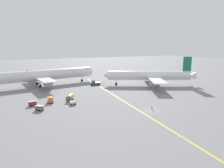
{
  "coord_description": "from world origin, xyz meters",
  "views": [
    {
      "loc": [
        -40.66,
        -48.39,
        20.86
      ],
      "look_at": [
        0.34,
        28.25,
        4.0
      ],
      "focal_mm": 30.94,
      "sensor_mm": 36.0,
      "label": 1
    }
  ],
  "objects_px": {
    "airliner_being_pushed": "(150,76)",
    "ground_crew_ramp_agent_by_cones": "(152,107)",
    "gse_fuel_bowser_stubby": "(70,97)",
    "airliner_at_gate_left": "(44,75)",
    "jet_bridge": "(33,73)",
    "gse_container_dolly_flat": "(50,99)",
    "gse_gpu_cart_small": "(73,103)",
    "pushback_tug": "(95,83)",
    "gse_baggage_cart_trailing": "(39,108)",
    "gse_baggage_cart_near_cluster": "(33,103)"
  },
  "relations": [
    {
      "from": "gse_fuel_bowser_stubby",
      "to": "ground_crew_ramp_agent_by_cones",
      "type": "bearing_deg",
      "value": -48.03
    },
    {
      "from": "pushback_tug",
      "to": "ground_crew_ramp_agent_by_cones",
      "type": "height_order",
      "value": "pushback_tug"
    },
    {
      "from": "airliner_being_pushed",
      "to": "gse_gpu_cart_small",
      "type": "height_order",
      "value": "airliner_being_pushed"
    },
    {
      "from": "airliner_at_gate_left",
      "to": "ground_crew_ramp_agent_by_cones",
      "type": "distance_m",
      "value": 64.95
    },
    {
      "from": "airliner_being_pushed",
      "to": "pushback_tug",
      "type": "distance_m",
      "value": 30.23
    },
    {
      "from": "jet_bridge",
      "to": "airliner_at_gate_left",
      "type": "bearing_deg",
      "value": -82.35
    },
    {
      "from": "gse_fuel_bowser_stubby",
      "to": "jet_bridge",
      "type": "height_order",
      "value": "jet_bridge"
    },
    {
      "from": "pushback_tug",
      "to": "gse_baggage_cart_near_cluster",
      "type": "bearing_deg",
      "value": -144.85
    },
    {
      "from": "gse_container_dolly_flat",
      "to": "ground_crew_ramp_agent_by_cones",
      "type": "xyz_separation_m",
      "value": [
        28.59,
        -24.72,
        -0.33
      ]
    },
    {
      "from": "gse_container_dolly_flat",
      "to": "airliner_at_gate_left",
      "type": "bearing_deg",
      "value": 83.97
    },
    {
      "from": "gse_baggage_cart_near_cluster",
      "to": "ground_crew_ramp_agent_by_cones",
      "type": "bearing_deg",
      "value": -33.85
    },
    {
      "from": "gse_gpu_cart_small",
      "to": "gse_container_dolly_flat",
      "type": "height_order",
      "value": "gse_container_dolly_flat"
    },
    {
      "from": "gse_container_dolly_flat",
      "to": "ground_crew_ramp_agent_by_cones",
      "type": "distance_m",
      "value": 37.8
    },
    {
      "from": "ground_crew_ramp_agent_by_cones",
      "to": "pushback_tug",
      "type": "bearing_deg",
      "value": 90.15
    },
    {
      "from": "jet_bridge",
      "to": "ground_crew_ramp_agent_by_cones",
      "type": "bearing_deg",
      "value": -71.48
    },
    {
      "from": "gse_baggage_cart_trailing",
      "to": "gse_container_dolly_flat",
      "type": "relative_size",
      "value": 0.89
    },
    {
      "from": "airliner_being_pushed",
      "to": "gse_container_dolly_flat",
      "type": "relative_size",
      "value": 12.96
    },
    {
      "from": "gse_gpu_cart_small",
      "to": "gse_baggage_cart_trailing",
      "type": "height_order",
      "value": "gse_gpu_cart_small"
    },
    {
      "from": "airliner_at_gate_left",
      "to": "gse_baggage_cart_trailing",
      "type": "xyz_separation_m",
      "value": [
        -8.79,
        -42.92,
        -4.86
      ]
    },
    {
      "from": "airliner_being_pushed",
      "to": "ground_crew_ramp_agent_by_cones",
      "type": "xyz_separation_m",
      "value": [
        -26.12,
        -33.72,
        -4.39
      ]
    },
    {
      "from": "gse_gpu_cart_small",
      "to": "ground_crew_ramp_agent_by_cones",
      "type": "bearing_deg",
      "value": -38.89
    },
    {
      "from": "jet_bridge",
      "to": "gse_baggage_cart_near_cluster",
      "type": "bearing_deg",
      "value": -96.54
    },
    {
      "from": "airliner_at_gate_left",
      "to": "jet_bridge",
      "type": "relative_size",
      "value": 2.88
    },
    {
      "from": "airliner_at_gate_left",
      "to": "pushback_tug",
      "type": "height_order",
      "value": "airliner_at_gate_left"
    },
    {
      "from": "airliner_at_gate_left",
      "to": "airliner_being_pushed",
      "type": "distance_m",
      "value": 57.29
    },
    {
      "from": "gse_gpu_cart_small",
      "to": "jet_bridge",
      "type": "distance_m",
      "value": 66.62
    },
    {
      "from": "jet_bridge",
      "to": "gse_baggage_cart_trailing",
      "type": "bearing_deg",
      "value": -94.71
    },
    {
      "from": "airliner_being_pushed",
      "to": "gse_baggage_cart_near_cluster",
      "type": "height_order",
      "value": "airliner_being_pushed"
    },
    {
      "from": "gse_baggage_cart_trailing",
      "to": "airliner_being_pushed",
      "type": "bearing_deg",
      "value": 15.73
    },
    {
      "from": "airliner_being_pushed",
      "to": "gse_baggage_cart_near_cluster",
      "type": "relative_size",
      "value": 15.44
    },
    {
      "from": "pushback_tug",
      "to": "gse_fuel_bowser_stubby",
      "type": "relative_size",
      "value": 1.65
    },
    {
      "from": "airliner_at_gate_left",
      "to": "gse_gpu_cart_small",
      "type": "relative_size",
      "value": 26.11
    },
    {
      "from": "gse_baggage_cart_near_cluster",
      "to": "gse_container_dolly_flat",
      "type": "height_order",
      "value": "gse_container_dolly_flat"
    },
    {
      "from": "airliner_being_pushed",
      "to": "gse_fuel_bowser_stubby",
      "type": "relative_size",
      "value": 8.89
    },
    {
      "from": "jet_bridge",
      "to": "gse_container_dolly_flat",
      "type": "bearing_deg",
      "value": -90.43
    },
    {
      "from": "ground_crew_ramp_agent_by_cones",
      "to": "gse_fuel_bowser_stubby",
      "type": "bearing_deg",
      "value": 131.97
    },
    {
      "from": "gse_container_dolly_flat",
      "to": "pushback_tug",
      "type": "bearing_deg",
      "value": 39.45
    },
    {
      "from": "pushback_tug",
      "to": "ground_crew_ramp_agent_by_cones",
      "type": "relative_size",
      "value": 5.19
    },
    {
      "from": "gse_fuel_bowser_stubby",
      "to": "gse_baggage_cart_near_cluster",
      "type": "relative_size",
      "value": 1.74
    },
    {
      "from": "ground_crew_ramp_agent_by_cones",
      "to": "airliner_being_pushed",
      "type": "bearing_deg",
      "value": 52.23
    },
    {
      "from": "gse_container_dolly_flat",
      "to": "ground_crew_ramp_agent_by_cones",
      "type": "bearing_deg",
      "value": -40.84
    },
    {
      "from": "gse_gpu_cart_small",
      "to": "gse_container_dolly_flat",
      "type": "relative_size",
      "value": 0.65
    },
    {
      "from": "jet_bridge",
      "to": "gse_gpu_cart_small",
      "type": "bearing_deg",
      "value": -84.75
    },
    {
      "from": "airliner_being_pushed",
      "to": "ground_crew_ramp_agent_by_cones",
      "type": "bearing_deg",
      "value": -127.77
    },
    {
      "from": "pushback_tug",
      "to": "gse_baggage_cart_near_cluster",
      "type": "relative_size",
      "value": 2.86
    },
    {
      "from": "airliner_being_pushed",
      "to": "ground_crew_ramp_agent_by_cones",
      "type": "distance_m",
      "value": 42.88
    },
    {
      "from": "airliner_at_gate_left",
      "to": "gse_container_dolly_flat",
      "type": "relative_size",
      "value": 16.98
    },
    {
      "from": "airliner_at_gate_left",
      "to": "gse_baggage_cart_near_cluster",
      "type": "bearing_deg",
      "value": -105.7
    },
    {
      "from": "airliner_at_gate_left",
      "to": "gse_gpu_cart_small",
      "type": "xyz_separation_m",
      "value": [
        2.83,
        -42.0,
        -4.93
      ]
    },
    {
      "from": "airliner_being_pushed",
      "to": "gse_container_dolly_flat",
      "type": "height_order",
      "value": "airliner_being_pushed"
    }
  ]
}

